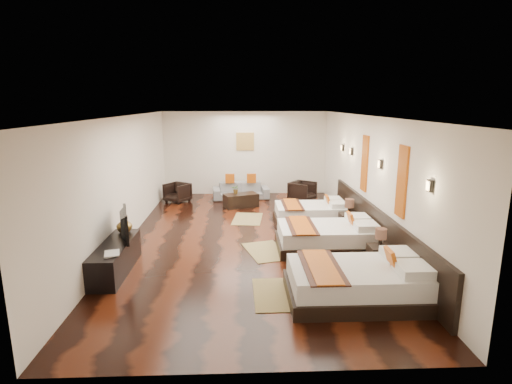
{
  "coord_description": "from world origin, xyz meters",
  "views": [
    {
      "loc": [
        -0.18,
        -8.86,
        3.09
      ],
      "look_at": [
        0.18,
        0.02,
        1.1
      ],
      "focal_mm": 28.16,
      "sensor_mm": 36.0,
      "label": 1
    }
  ],
  "objects_px": {
    "bed_near": "(359,282)",
    "tv": "(120,225)",
    "coffee_table": "(241,200)",
    "armchair_right": "(302,192)",
    "bed_mid": "(328,237)",
    "nightstand_a": "(379,255)",
    "bed_far": "(312,213)",
    "book": "(104,255)",
    "sofa": "(241,191)",
    "tv_console": "(116,258)",
    "figurine": "(124,225)",
    "nightstand_b": "(349,220)",
    "armchair_left": "(177,193)",
    "table_plant": "(236,189)"
  },
  "relations": [
    {
      "from": "tv_console",
      "to": "armchair_left",
      "type": "xyz_separation_m",
      "value": [
        0.33,
        5.36,
        0.03
      ]
    },
    {
      "from": "bed_far",
      "to": "tv_console",
      "type": "distance_m",
      "value": 5.18
    },
    {
      "from": "bed_near",
      "to": "bed_far",
      "type": "bearing_deg",
      "value": 90.05
    },
    {
      "from": "armchair_left",
      "to": "armchair_right",
      "type": "relative_size",
      "value": 0.94
    },
    {
      "from": "figurine",
      "to": "coffee_table",
      "type": "bearing_deg",
      "value": 59.78
    },
    {
      "from": "bed_far",
      "to": "nightstand_b",
      "type": "height_order",
      "value": "nightstand_b"
    },
    {
      "from": "nightstand_a",
      "to": "armchair_right",
      "type": "distance_m",
      "value": 5.33
    },
    {
      "from": "bed_far",
      "to": "armchair_right",
      "type": "distance_m",
      "value": 2.22
    },
    {
      "from": "tv",
      "to": "tv_console",
      "type": "bearing_deg",
      "value": 152.48
    },
    {
      "from": "coffee_table",
      "to": "table_plant",
      "type": "height_order",
      "value": "table_plant"
    },
    {
      "from": "armchair_right",
      "to": "table_plant",
      "type": "bearing_deg",
      "value": 140.65
    },
    {
      "from": "nightstand_b",
      "to": "table_plant",
      "type": "bearing_deg",
      "value": 136.8
    },
    {
      "from": "bed_near",
      "to": "bed_mid",
      "type": "relative_size",
      "value": 1.04
    },
    {
      "from": "nightstand_a",
      "to": "tv",
      "type": "distance_m",
      "value": 4.94
    },
    {
      "from": "tv_console",
      "to": "book",
      "type": "bearing_deg",
      "value": -90.0
    },
    {
      "from": "armchair_right",
      "to": "tv",
      "type": "bearing_deg",
      "value": 176.9
    },
    {
      "from": "bed_near",
      "to": "book",
      "type": "relative_size",
      "value": 6.66
    },
    {
      "from": "bed_mid",
      "to": "nightstand_a",
      "type": "bearing_deg",
      "value": -54.79
    },
    {
      "from": "armchair_left",
      "to": "coffee_table",
      "type": "distance_m",
      "value": 2.11
    },
    {
      "from": "bed_mid",
      "to": "nightstand_a",
      "type": "height_order",
      "value": "bed_mid"
    },
    {
      "from": "coffee_table",
      "to": "bed_far",
      "type": "bearing_deg",
      "value": -41.92
    },
    {
      "from": "nightstand_b",
      "to": "armchair_left",
      "type": "height_order",
      "value": "nightstand_b"
    },
    {
      "from": "book",
      "to": "bed_far",
      "type": "bearing_deg",
      "value": 40.67
    },
    {
      "from": "bed_far",
      "to": "book",
      "type": "relative_size",
      "value": 5.69
    },
    {
      "from": "bed_near",
      "to": "nightstand_a",
      "type": "height_order",
      "value": "bed_near"
    },
    {
      "from": "bed_mid",
      "to": "sofa",
      "type": "relative_size",
      "value": 1.18
    },
    {
      "from": "book",
      "to": "coffee_table",
      "type": "height_order",
      "value": "book"
    },
    {
      "from": "bed_mid",
      "to": "sofa",
      "type": "xyz_separation_m",
      "value": [
        -1.86,
        4.73,
        -0.01
      ]
    },
    {
      "from": "bed_near",
      "to": "tv",
      "type": "xyz_separation_m",
      "value": [
        -4.15,
        1.5,
        0.54
      ]
    },
    {
      "from": "tv_console",
      "to": "figurine",
      "type": "xyz_separation_m",
      "value": [
        0.0,
        0.68,
        0.43
      ]
    },
    {
      "from": "bed_mid",
      "to": "nightstand_a",
      "type": "xyz_separation_m",
      "value": [
        0.75,
        -1.06,
        0.0
      ]
    },
    {
      "from": "figurine",
      "to": "bed_near",
      "type": "bearing_deg",
      "value": -24.45
    },
    {
      "from": "armchair_right",
      "to": "table_plant",
      "type": "height_order",
      "value": "table_plant"
    },
    {
      "from": "tv_console",
      "to": "tv",
      "type": "relative_size",
      "value": 1.82
    },
    {
      "from": "sofa",
      "to": "armchair_right",
      "type": "distance_m",
      "value": 2.02
    },
    {
      "from": "bed_near",
      "to": "coffee_table",
      "type": "relative_size",
      "value": 2.22
    },
    {
      "from": "coffee_table",
      "to": "bed_near",
      "type": "bearing_deg",
      "value": -72.58
    },
    {
      "from": "nightstand_b",
      "to": "tv_console",
      "type": "relative_size",
      "value": 0.46
    },
    {
      "from": "bed_far",
      "to": "sofa",
      "type": "height_order",
      "value": "bed_far"
    },
    {
      "from": "tv_console",
      "to": "sofa",
      "type": "xyz_separation_m",
      "value": [
        2.34,
        5.75,
        -0.01
      ]
    },
    {
      "from": "bed_far",
      "to": "tv_console",
      "type": "bearing_deg",
      "value": -144.12
    },
    {
      "from": "nightstand_b",
      "to": "armchair_right",
      "type": "height_order",
      "value": "nightstand_b"
    },
    {
      "from": "tv_console",
      "to": "tv",
      "type": "distance_m",
      "value": 0.63
    },
    {
      "from": "nightstand_a",
      "to": "armchair_left",
      "type": "xyz_separation_m",
      "value": [
        -4.61,
        5.4,
        0.03
      ]
    },
    {
      "from": "coffee_table",
      "to": "armchair_right",
      "type": "bearing_deg",
      "value": 15.75
    },
    {
      "from": "tv",
      "to": "bed_mid",
      "type": "bearing_deg",
      "value": -97.11
    },
    {
      "from": "book",
      "to": "armchair_left",
      "type": "relative_size",
      "value": 0.49
    },
    {
      "from": "bed_mid",
      "to": "table_plant",
      "type": "height_order",
      "value": "bed_mid"
    },
    {
      "from": "bed_near",
      "to": "tv_console",
      "type": "bearing_deg",
      "value": 163.74
    },
    {
      "from": "tv",
      "to": "coffee_table",
      "type": "bearing_deg",
      "value": -44.65
    }
  ]
}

